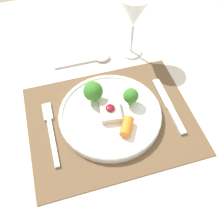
# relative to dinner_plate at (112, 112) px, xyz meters

# --- Properties ---
(ground_plane) EXTENTS (8.00, 8.00, 0.00)m
(ground_plane) POSITION_rel_dinner_plate_xyz_m (-0.00, -0.01, -0.77)
(ground_plane) COLOR gray
(dining_table) EXTENTS (1.15, 1.28, 0.75)m
(dining_table) POSITION_rel_dinner_plate_xyz_m (-0.00, -0.01, -0.11)
(dining_table) COLOR beige
(dining_table) RESTS_ON ground_plane
(placemat) EXTENTS (0.43, 0.34, 0.00)m
(placemat) POSITION_rel_dinner_plate_xyz_m (-0.00, -0.01, -0.02)
(placemat) COLOR brown
(placemat) RESTS_ON dining_table
(dinner_plate) EXTENTS (0.27, 0.27, 0.08)m
(dinner_plate) POSITION_rel_dinner_plate_xyz_m (0.00, 0.00, 0.00)
(dinner_plate) COLOR white
(dinner_plate) RESTS_ON placemat
(fork) EXTENTS (0.02, 0.19, 0.01)m
(fork) POSITION_rel_dinner_plate_xyz_m (-0.16, 0.00, -0.01)
(fork) COLOR silver
(fork) RESTS_ON placemat
(knife) EXTENTS (0.02, 0.19, 0.01)m
(knife) POSITION_rel_dinner_plate_xyz_m (0.16, -0.02, -0.01)
(knife) COLOR silver
(knife) RESTS_ON placemat
(spoon) EXTENTS (0.18, 0.04, 0.01)m
(spoon) POSITION_rel_dinner_plate_xyz_m (0.01, 0.22, -0.01)
(spoon) COLOR silver
(spoon) RESTS_ON dining_table
(wine_glass_near) EXTENTS (0.09, 0.09, 0.19)m
(wine_glass_near) POSITION_rel_dinner_plate_xyz_m (0.13, 0.22, 0.12)
(wine_glass_near) COLOR white
(wine_glass_near) RESTS_ON dining_table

